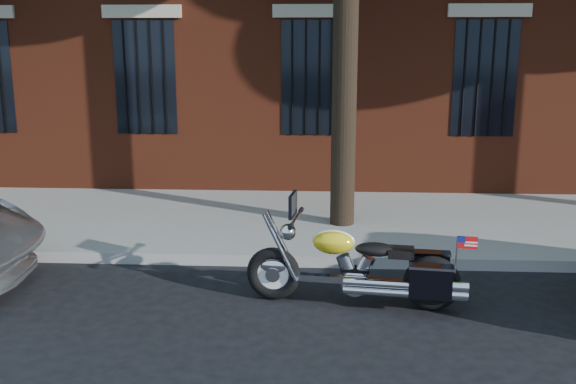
{
  "coord_description": "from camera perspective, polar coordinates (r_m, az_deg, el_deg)",
  "views": [
    {
      "loc": [
        0.22,
        -6.44,
        2.74
      ],
      "look_at": [
        -0.19,
        0.8,
        1.1
      ],
      "focal_mm": 40.0,
      "sensor_mm": 36.0,
      "label": 1
    }
  ],
  "objects": [
    {
      "name": "ground",
      "position": [
        7.0,
        1.23,
        -10.29
      ],
      "size": [
        120.0,
        120.0,
        0.0
      ],
      "primitive_type": "plane",
      "color": "black",
      "rests_on": "ground"
    },
    {
      "name": "curb",
      "position": [
        8.26,
        1.58,
        -6.06
      ],
      "size": [
        40.0,
        0.16,
        0.15
      ],
      "primitive_type": "cube",
      "color": "gray",
      "rests_on": "ground"
    },
    {
      "name": "sidewalk",
      "position": [
        10.06,
        1.9,
        -2.61
      ],
      "size": [
        40.0,
        3.6,
        0.15
      ],
      "primitive_type": "cube",
      "color": "gray",
      "rests_on": "ground"
    },
    {
      "name": "motorcycle",
      "position": [
        6.96,
        6.65,
        -6.88
      ],
      "size": [
        2.37,
        0.85,
        1.22
      ],
      "rotation": [
        0.0,
        0.0,
        -0.12
      ],
      "color": "black",
      "rests_on": "ground"
    }
  ]
}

